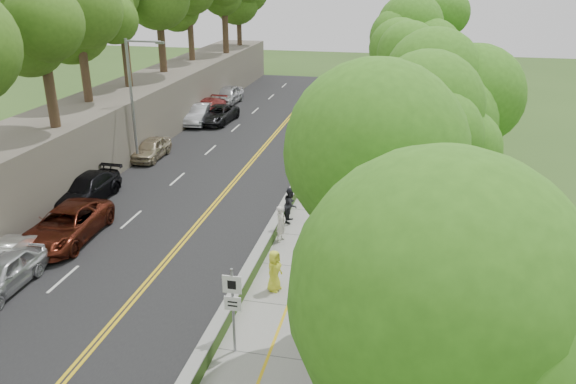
{
  "coord_description": "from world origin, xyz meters",
  "views": [
    {
      "loc": [
        5.98,
        -17.63,
        11.83
      ],
      "look_at": [
        0.5,
        8.0,
        1.4
      ],
      "focal_mm": 35.0,
      "sensor_mm": 36.0,
      "label": 1
    }
  ],
  "objects_px": {
    "streetlight": "(135,94)",
    "concrete_block": "(327,276)",
    "construction_barrel": "(359,159)",
    "car_0": "(2,273)",
    "signpost": "(233,302)",
    "painter_0": "(274,271)",
    "car_2": "(66,225)",
    "person_far": "(363,119)"
  },
  "relations": [
    {
      "from": "streetlight",
      "to": "car_0",
      "type": "height_order",
      "value": "streetlight"
    },
    {
      "from": "person_far",
      "to": "concrete_block",
      "type": "bearing_deg",
      "value": 105.98
    },
    {
      "from": "signpost",
      "to": "streetlight",
      "type": "bearing_deg",
      "value": 124.08
    },
    {
      "from": "concrete_block",
      "to": "person_far",
      "type": "relative_size",
      "value": 0.6
    },
    {
      "from": "streetlight",
      "to": "construction_barrel",
      "type": "relative_size",
      "value": 8.4
    },
    {
      "from": "streetlight",
      "to": "concrete_block",
      "type": "xyz_separation_m",
      "value": [
        13.87,
        -12.18,
        -4.2
      ]
    },
    {
      "from": "concrete_block",
      "to": "painter_0",
      "type": "relative_size",
      "value": 0.68
    },
    {
      "from": "car_0",
      "to": "signpost",
      "type": "bearing_deg",
      "value": -11.23
    },
    {
      "from": "construction_barrel",
      "to": "car_0",
      "type": "height_order",
      "value": "car_0"
    },
    {
      "from": "construction_barrel",
      "to": "car_0",
      "type": "distance_m",
      "value": 21.77
    },
    {
      "from": "person_far",
      "to": "car_2",
      "type": "bearing_deg",
      "value": 76.09
    },
    {
      "from": "signpost",
      "to": "concrete_block",
      "type": "height_order",
      "value": "signpost"
    },
    {
      "from": "streetlight",
      "to": "concrete_block",
      "type": "height_order",
      "value": "streetlight"
    },
    {
      "from": "concrete_block",
      "to": "painter_0",
      "type": "bearing_deg",
      "value": -157.23
    },
    {
      "from": "signpost",
      "to": "car_2",
      "type": "height_order",
      "value": "signpost"
    },
    {
      "from": "concrete_block",
      "to": "construction_barrel",
      "type": "bearing_deg",
      "value": 90.36
    },
    {
      "from": "construction_barrel",
      "to": "concrete_block",
      "type": "distance_m",
      "value": 14.93
    },
    {
      "from": "concrete_block",
      "to": "car_2",
      "type": "relative_size",
      "value": 0.21
    },
    {
      "from": "streetlight",
      "to": "car_0",
      "type": "bearing_deg",
      "value": -84.5
    },
    {
      "from": "painter_0",
      "to": "streetlight",
      "type": "bearing_deg",
      "value": 59.49
    },
    {
      "from": "car_2",
      "to": "painter_0",
      "type": "distance_m",
      "value": 10.69
    },
    {
      "from": "painter_0",
      "to": "construction_barrel",
      "type": "bearing_deg",
      "value": 10.23
    },
    {
      "from": "signpost",
      "to": "person_far",
      "type": "bearing_deg",
      "value": 86.44
    },
    {
      "from": "construction_barrel",
      "to": "person_far",
      "type": "height_order",
      "value": "person_far"
    },
    {
      "from": "concrete_block",
      "to": "car_0",
      "type": "xyz_separation_m",
      "value": [
        -12.41,
        -3.01,
        0.32
      ]
    },
    {
      "from": "concrete_block",
      "to": "painter_0",
      "type": "height_order",
      "value": "painter_0"
    },
    {
      "from": "construction_barrel",
      "to": "car_2",
      "type": "height_order",
      "value": "car_2"
    },
    {
      "from": "signpost",
      "to": "painter_0",
      "type": "height_order",
      "value": "signpost"
    },
    {
      "from": "streetlight",
      "to": "car_0",
      "type": "relative_size",
      "value": 1.89
    },
    {
      "from": "streetlight",
      "to": "car_2",
      "type": "distance_m",
      "value": 11.49
    },
    {
      "from": "construction_barrel",
      "to": "person_far",
      "type": "relative_size",
      "value": 0.5
    },
    {
      "from": "signpost",
      "to": "person_far",
      "type": "relative_size",
      "value": 1.61
    },
    {
      "from": "concrete_block",
      "to": "car_2",
      "type": "height_order",
      "value": "car_2"
    },
    {
      "from": "construction_barrel",
      "to": "painter_0",
      "type": "relative_size",
      "value": 0.56
    },
    {
      "from": "concrete_block",
      "to": "car_0",
      "type": "distance_m",
      "value": 12.78
    },
    {
      "from": "painter_0",
      "to": "person_far",
      "type": "relative_size",
      "value": 0.88
    },
    {
      "from": "streetlight",
      "to": "painter_0",
      "type": "relative_size",
      "value": 4.71
    },
    {
      "from": "car_0",
      "to": "painter_0",
      "type": "height_order",
      "value": "painter_0"
    },
    {
      "from": "construction_barrel",
      "to": "signpost",
      "type": "bearing_deg",
      "value": -96.54
    },
    {
      "from": "concrete_block",
      "to": "streetlight",
      "type": "bearing_deg",
      "value": 138.72
    },
    {
      "from": "construction_barrel",
      "to": "car_2",
      "type": "bearing_deg",
      "value": -132.4
    },
    {
      "from": "construction_barrel",
      "to": "concrete_block",
      "type": "bearing_deg",
      "value": -89.64
    }
  ]
}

